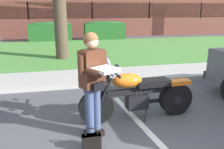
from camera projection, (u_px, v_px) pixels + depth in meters
curb_strip at (99, 84)px, 6.35m from camera, size 60.00×0.20×0.12m
concrete_walk at (94, 76)px, 7.15m from camera, size 60.00×1.50×0.08m
grass_lawn at (81, 51)px, 11.46m from camera, size 60.00×7.68×0.06m
stall_stripe_1 at (165, 149)px, 3.50m from camera, size 0.61×4.39×0.01m
motorcycle at (142, 94)px, 4.38m from camera, size 2.24×0.82×1.26m
rider_person at (93, 78)px, 3.60m from camera, size 0.60×0.67×1.70m
handbag at (92, 141)px, 3.46m from camera, size 0.28×0.13×0.36m
hedge_left at (50, 31)px, 14.75m from camera, size 2.63×0.90×1.24m
hedge_center_left at (105, 30)px, 15.48m from camera, size 2.67×0.90×1.24m
brick_building at (86, 11)px, 20.62m from camera, size 25.82×8.59×3.63m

